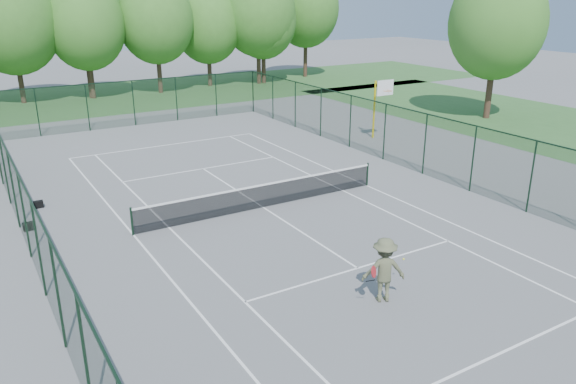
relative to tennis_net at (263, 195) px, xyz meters
name	(u,v)px	position (x,y,z in m)	size (l,w,h in m)	color
ground	(263,208)	(0.00, 0.00, -0.58)	(140.00, 140.00, 0.00)	slate
grass_far	(94,98)	(0.00, 30.00, -0.57)	(80.00, 16.00, 0.01)	#396C32
grass_side	(543,124)	(24.00, 4.00, -0.57)	(14.00, 40.00, 0.01)	#396C32
court_lines	(263,207)	(0.00, 0.00, -0.57)	(11.05, 23.85, 0.01)	white
tennis_net	(263,195)	(0.00, 0.00, 0.00)	(11.08, 0.08, 1.10)	black
fence_enclosure	(263,172)	(0.00, 0.00, 0.98)	(18.05, 36.05, 3.02)	#18331D
tree_line_far	(85,25)	(0.00, 30.00, 5.42)	(39.40, 6.40, 9.70)	#493023
basketball_goal	(380,97)	(11.58, 6.53, 1.99)	(1.20, 1.43, 3.65)	yellow
tree_side	(497,24)	(22.22, 7.35, 5.91)	(6.50, 6.50, 10.29)	#493023
sports_bag_a	(29,226)	(-8.73, 2.49, -0.42)	(0.39, 0.23, 0.31)	black
sports_bag_b	(39,204)	(-8.05, 4.84, -0.43)	(0.38, 0.23, 0.29)	black
tennis_player	(384,270)	(-0.61, -8.35, 0.40)	(2.03, 1.19, 1.96)	#585C3F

